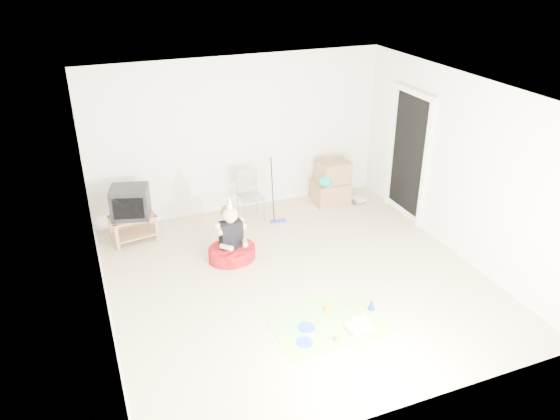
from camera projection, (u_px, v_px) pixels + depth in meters
name	position (u px, v px, depth m)	size (l,w,h in m)	color
ground	(297.00, 279.00, 7.51)	(5.00, 5.00, 0.00)	beige
doorway_recess	(409.00, 157.00, 8.88)	(0.02, 0.90, 2.05)	black
tv_stand	(133.00, 226.00, 8.38)	(0.72, 0.51, 0.42)	#966544
crt_tv	(130.00, 202.00, 8.21)	(0.55, 0.46, 0.48)	black
folding_chair	(251.00, 197.00, 8.96)	(0.40, 0.38, 0.85)	#97969C
cardboard_boxes	(332.00, 183.00, 9.56)	(0.63, 0.48, 0.77)	#99704A
floor_mop	(278.00, 208.00, 8.93)	(0.27, 0.35, 1.04)	blue
book_pile	(357.00, 200.00, 9.71)	(0.21, 0.27, 0.08)	#226740
seated_woman	(232.00, 246.00, 7.90)	(0.78, 0.78, 1.01)	#A10E13
party_mat	(327.00, 322.00, 6.66)	(1.38, 1.00, 0.01)	#FF3599
birthday_cake	(359.00, 327.00, 6.51)	(0.31, 0.26, 0.14)	white
blue_plate_near	(306.00, 327.00, 6.56)	(0.21, 0.21, 0.01)	blue
blue_plate_far	(305.00, 342.00, 6.32)	(0.20, 0.20, 0.01)	blue
orange_cup_near	(327.00, 309.00, 6.82)	(0.07, 0.07, 0.08)	orange
orange_cup_far	(338.00, 338.00, 6.33)	(0.07, 0.07, 0.08)	orange
blue_party_hat	(372.00, 304.00, 6.87)	(0.10, 0.10, 0.14)	#1C2FC6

